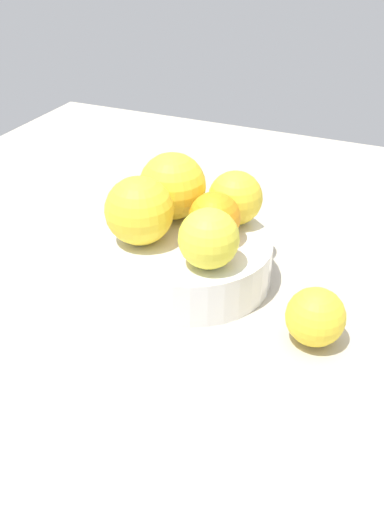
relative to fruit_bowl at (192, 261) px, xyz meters
The scene contains 8 objects.
ground_plane 3.64cm from the fruit_bowl, ahead, with size 110.00×110.00×2.00cm, color #BCB29E.
fruit_bowl is the anchor object (origin of this frame).
orange_in_bowl_0 8.43cm from the fruit_bowl, 42.60° to the left, with size 6.77×6.77×6.77cm, color yellow.
orange_in_bowl_1 9.24cm from the fruit_bowl, 65.46° to the right, with size 8.09×8.09×8.09cm, color yellow.
orange_in_bowl_2 9.72cm from the fruit_bowl, 134.67° to the right, with size 8.44×8.44×8.44cm, color yellow.
orange_in_bowl_3 6.51cm from the fruit_bowl, 113.45° to the left, with size 6.14×6.14×6.14cm, color orange.
orange_in_bowl_4 9.41cm from the fruit_bowl, 154.13° to the left, with size 6.76×6.76×6.76cm, color yellow.
orange_loose_0 17.39cm from the fruit_bowl, 71.64° to the left, with size 6.34×6.34×6.34cm, color yellow.
Camera 1 is at (53.46, 23.50, 40.26)cm, focal length 39.92 mm.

